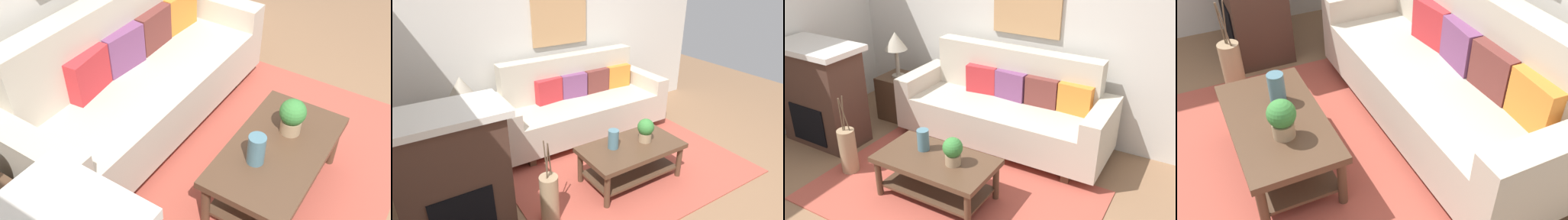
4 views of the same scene
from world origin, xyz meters
The scene contains 19 objects.
ground_plane centered at (0.00, 0.00, 0.00)m, with size 8.84×8.84×0.00m, color #8C6647.
wall_back centered at (0.00, 2.19, 1.35)m, with size 4.84×0.10×2.70m, color silver.
area_rug centered at (0.00, 0.50, 0.01)m, with size 2.68×1.67×0.01m, color #B24C3D.
couch centered at (-0.03, 1.65, 0.43)m, with size 2.38×0.84×1.08m.
throw_pillow_crimson centered at (-0.40, 1.78, 0.68)m, with size 0.36×0.12×0.32m, color red.
throw_pillow_plum centered at (-0.03, 1.78, 0.68)m, with size 0.36×0.12×0.32m, color #7A4270.
throw_pillow_maroon centered at (0.35, 1.78, 0.68)m, with size 0.36×0.12×0.32m, color brown.
throw_pillow_orange centered at (0.72, 1.78, 0.68)m, with size 0.36×0.12×0.32m, color orange.
coffee_table centered at (-0.11, 0.43, 0.31)m, with size 1.10×0.60×0.43m.
tabletop_vase centered at (-0.30, 0.50, 0.53)m, with size 0.11×0.11×0.21m, color slate.
potted_plant_tabletop centered at (0.08, 0.43, 0.57)m, with size 0.18×0.18×0.26m.
side_table centered at (-1.52, 1.59, 0.28)m, with size 0.44×0.44×0.56m, color #513826.
table_lamp centered at (-1.52, 1.59, 0.99)m, with size 0.28×0.28×0.57m.
fireplace centered at (-1.87, 0.69, 0.59)m, with size 1.02×0.58×1.16m.
floor_vase centered at (-1.14, 0.32, 0.24)m, with size 0.17×0.17×0.48m, color tan.
floor_vase_branch_a centered at (-1.12, 0.32, 0.66)m, with size 0.01×0.01×0.36m, color brown.
floor_vase_branch_b centered at (-1.15, 0.34, 0.66)m, with size 0.01×0.01×0.36m, color brown.
floor_vase_branch_c centered at (-1.15, 0.31, 0.66)m, with size 0.01×0.01×0.36m, color brown.
framed_painting centered at (-0.03, 2.12, 1.51)m, with size 0.81×0.03×0.67m, color tan.
Camera 2 is at (-2.17, -1.94, 2.26)m, focal length 30.80 mm.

